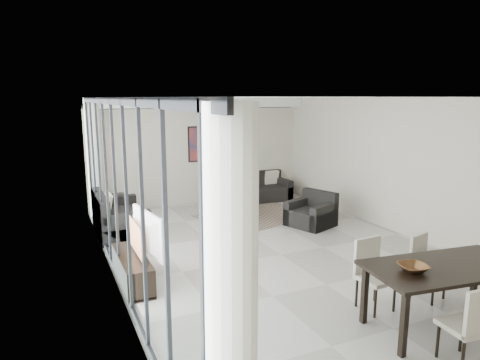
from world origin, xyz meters
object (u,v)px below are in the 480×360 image
coffee_table (234,210)px  television (141,234)px  sofa_main (252,192)px  dining_table (446,272)px  tv_console (132,269)px

coffee_table → television: television is taller
coffee_table → sofa_main: bearing=50.9°
dining_table → tv_console: bearing=138.2°
coffee_table → tv_console: (-2.96, -2.71, 0.02)m
television → dining_table: television is taller
sofa_main → television: television is taller
television → dining_table: bearing=-141.8°
coffee_table → television: bearing=-135.8°
sofa_main → dining_table: (-0.81, -7.17, 0.49)m
coffee_table → dining_table: dining_table is taller
coffee_table → television: size_ratio=0.87×
sofa_main → coffee_table: bearing=-129.1°
tv_console → dining_table: bearing=-41.8°
television → coffee_table: bearing=-54.5°
tv_console → dining_table: (3.34, -2.99, 0.53)m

